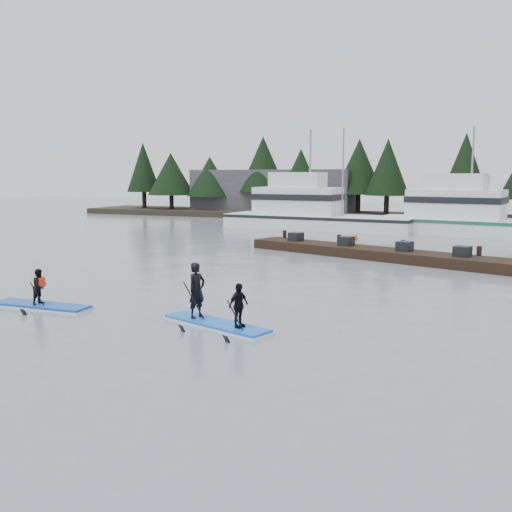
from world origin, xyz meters
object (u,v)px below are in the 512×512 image
at_px(paddleboard_solo, 40,297).
at_px(fishing_boat_large, 313,221).
at_px(floating_dock, 378,254).
at_px(fishing_boat_medium, 473,226).
at_px(paddleboard_duo, 214,306).

bearing_deg(paddleboard_solo, fishing_boat_large, 88.08).
xyz_separation_m(floating_dock, paddleboard_solo, (-8.11, -15.80, 0.10)).
bearing_deg(fishing_boat_medium, paddleboard_duo, -91.20).
bearing_deg(fishing_boat_medium, fishing_boat_large, -171.04).
relative_size(fishing_boat_large, fishing_boat_medium, 1.02).
distance_m(fishing_boat_large, paddleboard_solo, 30.84).
height_order(floating_dock, paddleboard_solo, paddleboard_solo).
xyz_separation_m(fishing_boat_large, fishing_boat_medium, (12.44, -0.14, -0.03)).
relative_size(paddleboard_solo, paddleboard_duo, 0.95).
bearing_deg(paddleboard_duo, fishing_boat_medium, 97.28).
distance_m(fishing_boat_medium, paddleboard_solo, 33.03).
bearing_deg(paddleboard_duo, floating_dock, 101.80).
bearing_deg(paddleboard_solo, fishing_boat_medium, 65.95).
bearing_deg(fishing_boat_medium, floating_dock, -95.79).
bearing_deg(fishing_boat_large, paddleboard_solo, -85.33).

